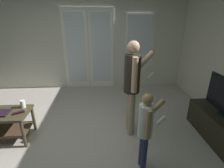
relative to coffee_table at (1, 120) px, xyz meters
name	(u,v)px	position (x,y,z in m)	size (l,w,h in m)	color
ground_plane	(66,145)	(1.04, -0.20, -0.38)	(5.84, 4.96, 0.02)	#A8A196
wall_back_with_doors	(81,41)	(1.11, 2.24, 0.95)	(5.84, 0.09, 2.70)	beige
coffee_table	(1,120)	(0.00, 0.00, 0.00)	(0.90, 0.50, 0.51)	#3D3622
person_adult	(133,81)	(2.13, 0.07, 0.59)	(0.55, 0.44, 1.60)	tan
person_child	(146,127)	(2.17, -0.73, 0.30)	(0.39, 0.30, 1.11)	navy
cup_near_edge	(23,104)	(0.32, 0.15, 0.21)	(0.08, 0.08, 0.13)	white
tv_remote_black	(19,113)	(0.33, -0.04, 0.15)	(0.17, 0.05, 0.02)	black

